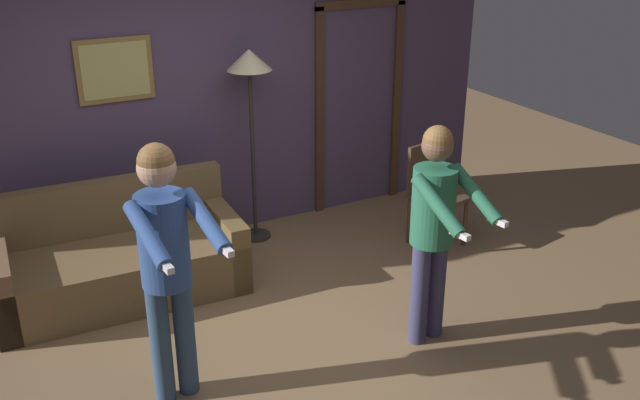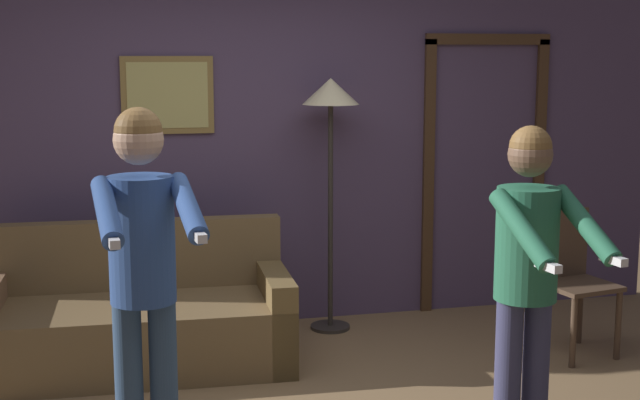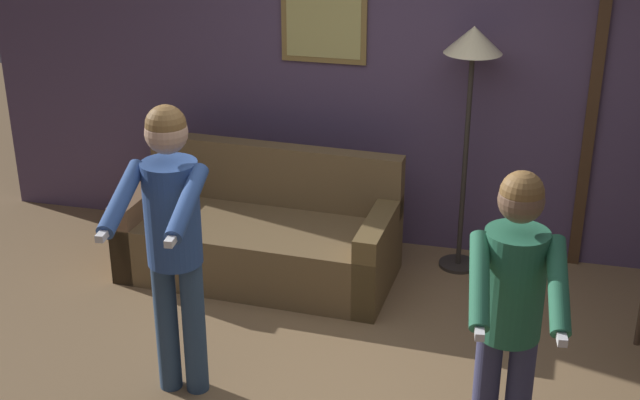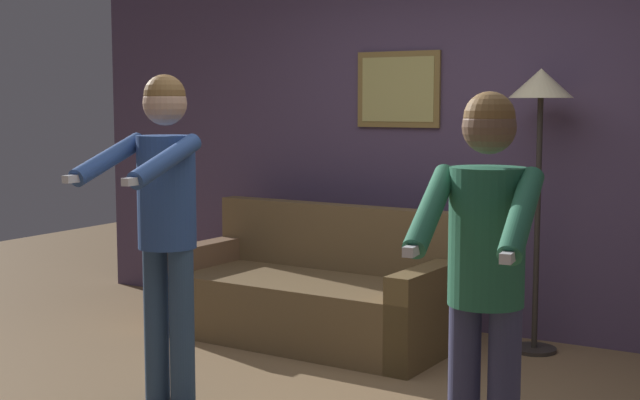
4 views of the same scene
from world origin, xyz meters
name	(u,v)px [view 3 (image 3 of 4)]	position (x,y,z in m)	size (l,w,h in m)	color
ground_plane	(331,388)	(0.00, 0.00, 0.00)	(12.00, 12.00, 0.00)	olive
back_wall_assembly	(399,78)	(0.02, 2.01, 1.30)	(6.40, 0.10, 2.60)	#544362
couch	(261,237)	(-0.82, 1.26, 0.28)	(1.94, 0.94, 0.87)	brown
torchiere_lamp	(472,63)	(0.55, 1.71, 1.53)	(0.39, 0.39, 1.77)	#332D28
person_standing_left	(172,227)	(-0.82, -0.21, 1.04)	(0.47, 0.72, 1.71)	#314B6C
person_standing_right	(512,302)	(0.97, -0.43, 0.96)	(0.48, 0.66, 1.61)	#3C3E62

